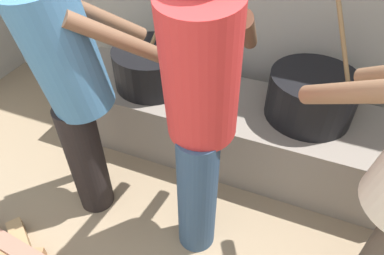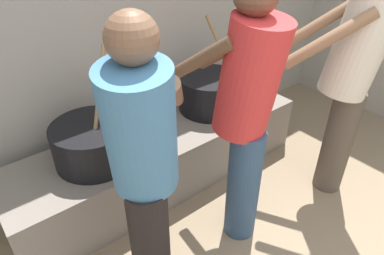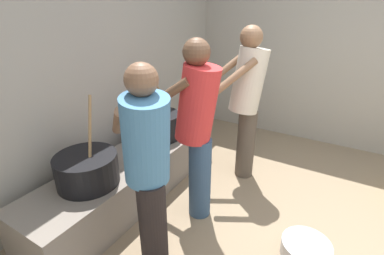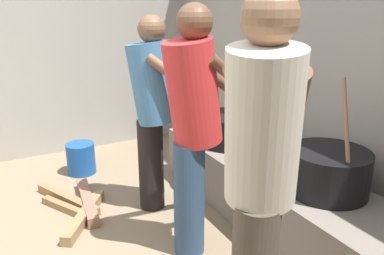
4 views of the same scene
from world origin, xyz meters
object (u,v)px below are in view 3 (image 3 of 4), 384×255
Objects in this scene: cooking_pot_main at (158,125)px; cook_in_cream_shirt at (247,97)px; cooking_pot_secondary at (87,169)px; cook_in_blue_shirt at (148,163)px; cook_in_red_shirt at (197,123)px; metal_mixing_bowl at (306,250)px.

cook_in_cream_shirt is (0.40, -0.87, 0.36)m from cooking_pot_main.
cooking_pot_secondary is at bearing -177.31° from cooking_pot_main.
cook_in_red_shirt is (0.64, 0.00, 0.05)m from cook_in_blue_shirt.
cooking_pot_main is 0.44× the size of cook_in_cream_shirt.
cooking_pot_secondary is 0.45× the size of cook_in_red_shirt.
cook_in_cream_shirt reaches higher than cook_in_red_shirt.
cook_in_blue_shirt is 0.64m from cook_in_red_shirt.
cooking_pot_main is at bearing 114.82° from cook_in_cream_shirt.
cook_in_cream_shirt is 0.83m from cook_in_red_shirt.
cook_in_cream_shirt reaches higher than cook_in_blue_shirt.
cooking_pot_main is 1.02m from cook_in_cream_shirt.
cooking_pot_secondary is 1.68m from cook_in_cream_shirt.
cook_in_cream_shirt reaches higher than cooking_pot_secondary.
cook_in_blue_shirt reaches higher than cooking_pot_secondary.
cooking_pot_secondary is 1.85m from metal_mixing_bowl.
cook_in_red_shirt is at bearing 171.03° from cook_in_cream_shirt.
cook_in_blue_shirt is at bearing 122.30° from metal_mixing_bowl.
cook_in_blue_shirt is 1.41m from metal_mixing_bowl.
cooking_pot_main is 1.95× the size of metal_mixing_bowl.
metal_mixing_bowl is at bearing -104.00° from cooking_pot_main.
metal_mixing_bowl is at bearing -90.89° from cook_in_red_shirt.
cook_in_red_shirt reaches higher than cooking_pot_main.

